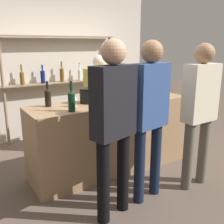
{
  "coord_description": "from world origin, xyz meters",
  "views": [
    {
      "loc": [
        -1.85,
        -2.9,
        1.74
      ],
      "look_at": [
        0.0,
        0.0,
        0.83
      ],
      "focal_mm": 42.0,
      "sensor_mm": 36.0,
      "label": 1
    }
  ],
  "objects_px": {
    "customer_right": "(200,106)",
    "wine_glass": "(74,97)",
    "counter_bottle_0": "(72,100)",
    "customer_left": "(114,118)",
    "server_behind_counter": "(100,97)",
    "customer_center": "(150,109)",
    "counter_bottle_2": "(119,93)",
    "cork_jar": "(147,92)",
    "ice_bucket": "(88,96)",
    "counter_bottle_1": "(48,97)"
  },
  "relations": [
    {
      "from": "customer_right",
      "to": "wine_glass",
      "type": "bearing_deg",
      "value": 50.12
    },
    {
      "from": "counter_bottle_0",
      "to": "customer_left",
      "type": "relative_size",
      "value": 0.2
    },
    {
      "from": "counter_bottle_0",
      "to": "server_behind_counter",
      "type": "height_order",
      "value": "server_behind_counter"
    },
    {
      "from": "customer_right",
      "to": "customer_center",
      "type": "height_order",
      "value": "customer_center"
    },
    {
      "from": "counter_bottle_2",
      "to": "wine_glass",
      "type": "distance_m",
      "value": 0.58
    },
    {
      "from": "wine_glass",
      "to": "cork_jar",
      "type": "xyz_separation_m",
      "value": [
        1.1,
        -0.09,
        -0.03
      ]
    },
    {
      "from": "customer_center",
      "to": "cork_jar",
      "type": "bearing_deg",
      "value": -46.95
    },
    {
      "from": "counter_bottle_2",
      "to": "ice_bucket",
      "type": "bearing_deg",
      "value": 139.95
    },
    {
      "from": "counter_bottle_1",
      "to": "wine_glass",
      "type": "bearing_deg",
      "value": -33.49
    },
    {
      "from": "cork_jar",
      "to": "customer_left",
      "type": "height_order",
      "value": "customer_left"
    },
    {
      "from": "counter_bottle_1",
      "to": "customer_left",
      "type": "bearing_deg",
      "value": -76.03
    },
    {
      "from": "wine_glass",
      "to": "customer_center",
      "type": "relative_size",
      "value": 0.09
    },
    {
      "from": "customer_right",
      "to": "cork_jar",
      "type": "bearing_deg",
      "value": 4.37
    },
    {
      "from": "counter_bottle_2",
      "to": "customer_center",
      "type": "bearing_deg",
      "value": -94.07
    },
    {
      "from": "ice_bucket",
      "to": "server_behind_counter",
      "type": "bearing_deg",
      "value": 48.88
    },
    {
      "from": "counter_bottle_0",
      "to": "counter_bottle_2",
      "type": "bearing_deg",
      "value": 2.5
    },
    {
      "from": "counter_bottle_1",
      "to": "cork_jar",
      "type": "height_order",
      "value": "counter_bottle_1"
    },
    {
      "from": "cork_jar",
      "to": "customer_right",
      "type": "height_order",
      "value": "customer_right"
    },
    {
      "from": "ice_bucket",
      "to": "cork_jar",
      "type": "distance_m",
      "value": 0.88
    },
    {
      "from": "wine_glass",
      "to": "cork_jar",
      "type": "relative_size",
      "value": 0.95
    },
    {
      "from": "ice_bucket",
      "to": "customer_right",
      "type": "xyz_separation_m",
      "value": [
        0.94,
        -1.03,
        -0.05
      ]
    },
    {
      "from": "counter_bottle_0",
      "to": "cork_jar",
      "type": "relative_size",
      "value": 2.09
    },
    {
      "from": "cork_jar",
      "to": "customer_right",
      "type": "relative_size",
      "value": 0.1
    },
    {
      "from": "counter_bottle_2",
      "to": "customer_right",
      "type": "height_order",
      "value": "customer_right"
    },
    {
      "from": "counter_bottle_2",
      "to": "customer_center",
      "type": "xyz_separation_m",
      "value": [
        -0.05,
        -0.66,
        -0.06
      ]
    },
    {
      "from": "counter_bottle_2",
      "to": "customer_left",
      "type": "relative_size",
      "value": 0.19
    },
    {
      "from": "server_behind_counter",
      "to": "counter_bottle_1",
      "type": "bearing_deg",
      "value": -68.71
    },
    {
      "from": "counter_bottle_1",
      "to": "server_behind_counter",
      "type": "height_order",
      "value": "server_behind_counter"
    },
    {
      "from": "counter_bottle_0",
      "to": "customer_center",
      "type": "bearing_deg",
      "value": -45.49
    },
    {
      "from": "customer_right",
      "to": "counter_bottle_1",
      "type": "bearing_deg",
      "value": 51.0
    },
    {
      "from": "cork_jar",
      "to": "customer_right",
      "type": "xyz_separation_m",
      "value": [
        0.09,
        -0.85,
        -0.03
      ]
    },
    {
      "from": "counter_bottle_1",
      "to": "customer_center",
      "type": "bearing_deg",
      "value": -52.64
    },
    {
      "from": "ice_bucket",
      "to": "cork_jar",
      "type": "height_order",
      "value": "ice_bucket"
    },
    {
      "from": "cork_jar",
      "to": "counter_bottle_2",
      "type": "bearing_deg",
      "value": -171.16
    },
    {
      "from": "counter_bottle_0",
      "to": "ice_bucket",
      "type": "relative_size",
      "value": 1.63
    },
    {
      "from": "counter_bottle_2",
      "to": "ice_bucket",
      "type": "xyz_separation_m",
      "value": [
        -0.31,
        0.26,
        -0.04
      ]
    },
    {
      "from": "customer_left",
      "to": "server_behind_counter",
      "type": "height_order",
      "value": "customer_left"
    },
    {
      "from": "cork_jar",
      "to": "customer_right",
      "type": "distance_m",
      "value": 0.86
    },
    {
      "from": "counter_bottle_1",
      "to": "customer_left",
      "type": "height_order",
      "value": "customer_left"
    },
    {
      "from": "counter_bottle_1",
      "to": "server_behind_counter",
      "type": "distance_m",
      "value": 1.18
    },
    {
      "from": "wine_glass",
      "to": "cork_jar",
      "type": "height_order",
      "value": "cork_jar"
    },
    {
      "from": "cork_jar",
      "to": "counter_bottle_0",
      "type": "bearing_deg",
      "value": -174.64
    },
    {
      "from": "ice_bucket",
      "to": "wine_glass",
      "type": "bearing_deg",
      "value": -158.55
    },
    {
      "from": "customer_left",
      "to": "counter_bottle_2",
      "type": "bearing_deg",
      "value": -50.65
    },
    {
      "from": "wine_glass",
      "to": "server_behind_counter",
      "type": "xyz_separation_m",
      "value": [
        0.77,
        0.71,
        -0.19
      ]
    },
    {
      "from": "customer_center",
      "to": "customer_right",
      "type": "bearing_deg",
      "value": -107.63
    },
    {
      "from": "counter_bottle_0",
      "to": "counter_bottle_1",
      "type": "xyz_separation_m",
      "value": [
        -0.15,
        0.38,
        -0.01
      ]
    },
    {
      "from": "cork_jar",
      "to": "customer_center",
      "type": "bearing_deg",
      "value": -128.42
    },
    {
      "from": "ice_bucket",
      "to": "customer_left",
      "type": "relative_size",
      "value": 0.12
    },
    {
      "from": "customer_right",
      "to": "customer_left",
      "type": "distance_m",
      "value": 1.18
    }
  ]
}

